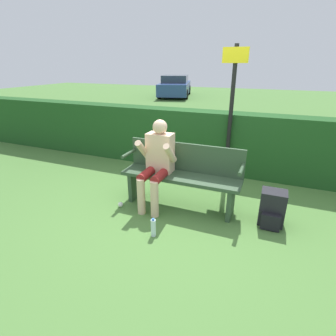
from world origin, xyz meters
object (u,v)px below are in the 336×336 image
park_bench (182,174)px  parked_car (175,86)px  backpack (272,209)px  water_bottle (153,228)px  signpost (231,107)px  person_seated (157,160)px

park_bench → parked_car: parked_car is taller
park_bench → backpack: park_bench is taller
backpack → water_bottle: size_ratio=1.92×
backpack → signpost: bearing=122.6°
backpack → water_bottle: backpack is taller
water_bottle → signpost: signpost is taller
person_seated → water_bottle: size_ratio=5.16×
signpost → person_seated: bearing=-118.7°
person_seated → backpack: (1.58, 0.08, -0.48)m
backpack → signpost: 1.87m
person_seated → signpost: signpost is taller
park_bench → water_bottle: (-0.05, -0.87, -0.37)m
person_seated → signpost: 1.67m
person_seated → parked_car: bearing=109.6°
park_bench → backpack: bearing=-2.4°
water_bottle → signpost: (0.48, 2.11, 1.17)m
parked_car → water_bottle: bearing=-175.0°
water_bottle → person_seated: bearing=110.3°
backpack → signpost: (-0.83, 1.30, 1.07)m
backpack → water_bottle: 1.55m
signpost → parked_car: (-5.32, 11.44, -0.67)m
water_bottle → parked_car: parked_car is taller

